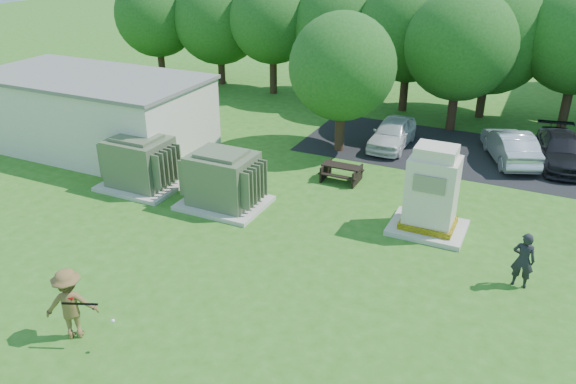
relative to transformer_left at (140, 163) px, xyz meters
The scene contains 15 objects.
ground 7.96m from the transformer_left, 34.70° to the right, with size 120.00×120.00×0.00m, color #2D6619.
service_building 5.19m from the transformer_left, 150.95° to the left, with size 10.00×5.00×3.20m, color beige.
service_building_roof 5.64m from the transformer_left, 150.95° to the left, with size 10.20×5.20×0.15m, color slate.
parking_strip 16.25m from the transformer_left, 33.69° to the left, with size 20.00×6.00×0.01m, color #232326.
transformer_left is the anchor object (origin of this frame).
transformer_right 3.70m from the transformer_left, ahead, with size 3.00×2.40×2.07m.
generator_cabinet 10.88m from the transformer_left, ahead, with size 2.44×2.00×2.98m.
picnic_table 7.82m from the transformer_left, 29.60° to the left, with size 1.54×1.15×0.66m.
batter 8.80m from the transformer_left, 61.92° to the right, with size 1.22×0.70×1.89m, color brown.
person_by_generator 13.86m from the transformer_left, ahead, with size 0.61×0.40×1.68m, color black.
car_white 11.31m from the transformer_left, 48.23° to the left, with size 1.55×3.86×1.31m, color silver.
car_silver_a 15.41m from the transformer_left, 35.43° to the left, with size 1.45×4.15×1.37m, color silver.
car_dark 17.34m from the transformer_left, 32.89° to the left, with size 1.81×4.44×1.29m, color black.
batting_equipment 9.21m from the transformer_left, 59.15° to the right, with size 1.34×0.40×0.42m.
tree_row 16.56m from the transformer_left, 59.50° to the left, with size 41.30×13.30×7.30m.
Camera 1 is at (7.12, -10.99, 9.18)m, focal length 35.00 mm.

